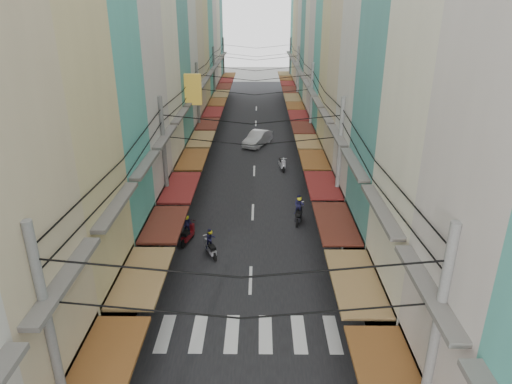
{
  "coord_description": "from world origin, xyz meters",
  "views": [
    {
      "loc": [
        0.43,
        -21.3,
        12.79
      ],
      "look_at": [
        0.23,
        3.74,
        2.39
      ],
      "focal_mm": 32.0,
      "sensor_mm": 36.0,
      "label": 1
    }
  ],
  "objects_px": {
    "white_car": "(258,145)",
    "bicycle": "(386,285)",
    "traffic_sign": "(343,232)",
    "market_umbrella": "(424,281)"
  },
  "relations": [
    {
      "from": "market_umbrella",
      "to": "traffic_sign",
      "type": "bearing_deg",
      "value": 115.41
    },
    {
      "from": "white_car",
      "to": "traffic_sign",
      "type": "bearing_deg",
      "value": -54.44
    },
    {
      "from": "white_car",
      "to": "bicycle",
      "type": "bearing_deg",
      "value": -51.19
    },
    {
      "from": "white_car",
      "to": "market_umbrella",
      "type": "bearing_deg",
      "value": -51.69
    },
    {
      "from": "bicycle",
      "to": "traffic_sign",
      "type": "distance_m",
      "value": 3.35
    },
    {
      "from": "bicycle",
      "to": "traffic_sign",
      "type": "bearing_deg",
      "value": 42.61
    },
    {
      "from": "traffic_sign",
      "to": "white_car",
      "type": "bearing_deg",
      "value": 101.82
    },
    {
      "from": "bicycle",
      "to": "traffic_sign",
      "type": "relative_size",
      "value": 0.64
    },
    {
      "from": "white_car",
      "to": "market_umbrella",
      "type": "xyz_separation_m",
      "value": [
        6.95,
        -26.74,
        2.26
      ]
    },
    {
      "from": "white_car",
      "to": "bicycle",
      "type": "xyz_separation_m",
      "value": [
        6.39,
        -23.73,
        0.0
      ]
    }
  ]
}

